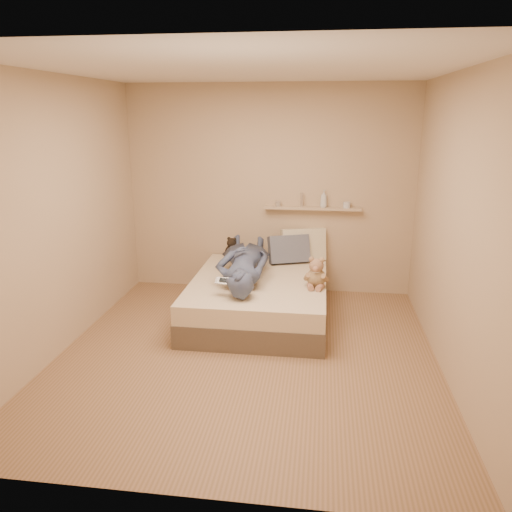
# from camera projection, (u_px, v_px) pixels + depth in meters

# --- Properties ---
(room) EXTENTS (3.80, 3.80, 3.80)m
(room) POSITION_uv_depth(u_px,v_px,m) (246.00, 222.00, 4.47)
(room) COLOR #90694A
(room) RESTS_ON ground
(bed) EXTENTS (1.50, 1.90, 0.45)m
(bed) POSITION_uv_depth(u_px,v_px,m) (259.00, 298.00, 5.65)
(bed) COLOR brown
(bed) RESTS_ON floor
(game_console) EXTENTS (0.19, 0.09, 0.06)m
(game_console) POSITION_uv_depth(u_px,v_px,m) (224.00, 281.00, 5.03)
(game_console) COLOR #B7BABE
(game_console) RESTS_ON bed
(teddy_bear) EXTENTS (0.28, 0.27, 0.34)m
(teddy_bear) POSITION_uv_depth(u_px,v_px,m) (316.00, 275.00, 5.29)
(teddy_bear) COLOR #90784F
(teddy_bear) RESTS_ON bed
(dark_plush) EXTENTS (0.18, 0.18, 0.28)m
(dark_plush) POSITION_uv_depth(u_px,v_px,m) (232.00, 249.00, 6.33)
(dark_plush) COLOR black
(dark_plush) RESTS_ON bed
(pillow_cream) EXTENTS (0.59, 0.37, 0.42)m
(pillow_cream) POSITION_uv_depth(u_px,v_px,m) (303.00, 245.00, 6.27)
(pillow_cream) COLOR beige
(pillow_cream) RESTS_ON bed
(pillow_grey) EXTENTS (0.55, 0.40, 0.37)m
(pillow_grey) POSITION_uv_depth(u_px,v_px,m) (289.00, 249.00, 6.16)
(pillow_grey) COLOR #565969
(pillow_grey) RESTS_ON bed
(person) EXTENTS (0.72, 1.64, 0.38)m
(person) POSITION_uv_depth(u_px,v_px,m) (244.00, 261.00, 5.59)
(person) COLOR #3F4C63
(person) RESTS_ON bed
(wall_shelf) EXTENTS (1.20, 0.12, 0.03)m
(wall_shelf) POSITION_uv_depth(u_px,v_px,m) (312.00, 208.00, 6.20)
(wall_shelf) COLOR tan
(wall_shelf) RESTS_ON wall_back
(shelf_bottles) EXTENTS (0.93, 0.12, 0.22)m
(shelf_bottles) POSITION_uv_depth(u_px,v_px,m) (322.00, 201.00, 6.16)
(shelf_bottles) COLOR #A79C8F
(shelf_bottles) RESTS_ON wall_shelf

